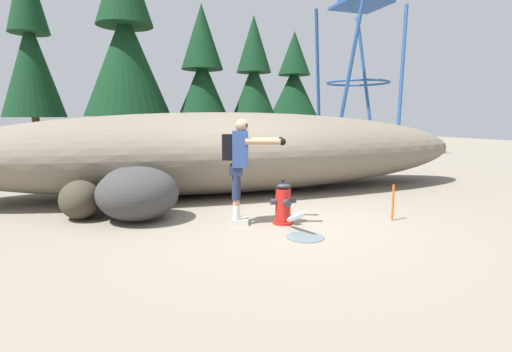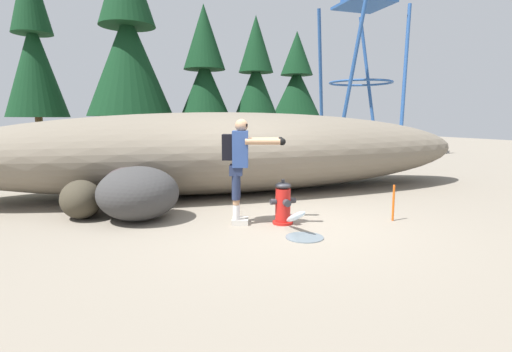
{
  "view_description": "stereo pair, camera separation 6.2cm",
  "coord_description": "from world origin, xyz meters",
  "px_view_note": "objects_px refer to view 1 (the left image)",
  "views": [
    {
      "loc": [
        -2.38,
        -5.74,
        1.65
      ],
      "look_at": [
        -0.3,
        0.31,
        0.75
      ],
      "focal_mm": 27.9,
      "sensor_mm": 36.0,
      "label": 1
    },
    {
      "loc": [
        -2.33,
        -5.76,
        1.65
      ],
      "look_at": [
        -0.3,
        0.31,
        0.75
      ],
      "focal_mm": 27.9,
      "sensor_mm": 36.0,
      "label": 2
    }
  ],
  "objects_px": {
    "fire_hydrant": "(283,204)",
    "boulder_large": "(128,187)",
    "boulder_small": "(80,200)",
    "utility_worker": "(240,158)",
    "boulder_mid": "(138,194)",
    "survey_stake": "(393,203)"
  },
  "relations": [
    {
      "from": "fire_hydrant",
      "to": "boulder_mid",
      "type": "height_order",
      "value": "boulder_mid"
    },
    {
      "from": "utility_worker",
      "to": "boulder_small",
      "type": "bearing_deg",
      "value": 172.42
    },
    {
      "from": "utility_worker",
      "to": "boulder_mid",
      "type": "distance_m",
      "value": 1.83
    },
    {
      "from": "fire_hydrant",
      "to": "survey_stake",
      "type": "height_order",
      "value": "fire_hydrant"
    },
    {
      "from": "fire_hydrant",
      "to": "boulder_mid",
      "type": "distance_m",
      "value": 2.4
    },
    {
      "from": "boulder_large",
      "to": "boulder_small",
      "type": "height_order",
      "value": "boulder_large"
    },
    {
      "from": "boulder_small",
      "to": "survey_stake",
      "type": "relative_size",
      "value": 1.44
    },
    {
      "from": "utility_worker",
      "to": "boulder_mid",
      "type": "height_order",
      "value": "utility_worker"
    },
    {
      "from": "utility_worker",
      "to": "boulder_small",
      "type": "height_order",
      "value": "utility_worker"
    },
    {
      "from": "utility_worker",
      "to": "boulder_large",
      "type": "bearing_deg",
      "value": 154.72
    },
    {
      "from": "utility_worker",
      "to": "boulder_large",
      "type": "relative_size",
      "value": 1.61
    },
    {
      "from": "boulder_large",
      "to": "boulder_small",
      "type": "xyz_separation_m",
      "value": [
        -0.78,
        -0.41,
        -0.1
      ]
    },
    {
      "from": "boulder_mid",
      "to": "boulder_small",
      "type": "bearing_deg",
      "value": 155.47
    },
    {
      "from": "fire_hydrant",
      "to": "boulder_small",
      "type": "relative_size",
      "value": 0.84
    },
    {
      "from": "fire_hydrant",
      "to": "boulder_large",
      "type": "xyz_separation_m",
      "value": [
        -2.32,
        1.83,
        0.1
      ]
    },
    {
      "from": "boulder_mid",
      "to": "fire_hydrant",
      "type": "bearing_deg",
      "value": -24.63
    },
    {
      "from": "boulder_mid",
      "to": "boulder_small",
      "type": "height_order",
      "value": "boulder_mid"
    },
    {
      "from": "fire_hydrant",
      "to": "boulder_small",
      "type": "bearing_deg",
      "value": 155.4
    },
    {
      "from": "boulder_small",
      "to": "utility_worker",
      "type": "bearing_deg",
      "value": -26.04
    },
    {
      "from": "boulder_small",
      "to": "fire_hydrant",
      "type": "bearing_deg",
      "value": -24.6
    },
    {
      "from": "fire_hydrant",
      "to": "boulder_large",
      "type": "relative_size",
      "value": 0.7
    },
    {
      "from": "boulder_large",
      "to": "boulder_mid",
      "type": "xyz_separation_m",
      "value": [
        0.14,
        -0.83,
        0.02
      ]
    }
  ]
}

